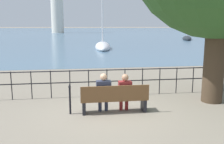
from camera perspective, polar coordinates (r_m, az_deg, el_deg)
name	(u,v)px	position (r m, az deg, el deg)	size (l,w,h in m)	color
ground_plane	(114,112)	(8.00, 0.52, -9.10)	(1000.00, 1000.00, 0.00)	gray
harbor_water	(77,30)	(165.72, -7.95, 9.52)	(600.00, 300.00, 0.01)	slate
park_bench	(115,99)	(7.80, 0.60, -6.19)	(2.11, 0.45, 0.90)	brown
seated_person_left	(104,91)	(7.77, -1.95, -4.39)	(0.45, 0.35, 1.25)	#2D3347
seated_person_right	(125,91)	(7.87, 2.94, -4.33)	(0.41, 0.35, 1.22)	maroon
promenade_railing	(107,78)	(9.59, -1.17, -1.48)	(15.53, 0.04, 1.05)	black
closed_umbrella	(70,97)	(7.76, -9.60, -5.69)	(0.09, 0.09, 0.97)	black
sailboat_0	(187,38)	(51.09, 16.75, 7.36)	(4.36, 7.60, 6.99)	black
sailboat_2	(103,46)	(29.88, -2.15, 5.88)	(2.47, 8.00, 8.38)	silver
harbor_lighthouse	(57,1)	(96.78, -12.53, 15.66)	(4.48, 4.48, 25.19)	silver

